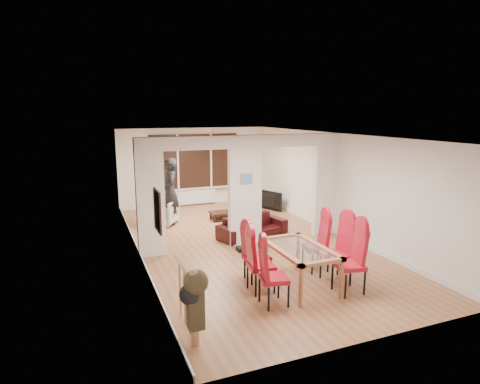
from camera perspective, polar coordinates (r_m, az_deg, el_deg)
floor at (r=9.73m, az=0.69°, el=-7.36°), size 5.00×9.00×0.01m
room_walls at (r=9.40m, az=0.71°, el=0.17°), size 5.00×9.00×2.60m
divider_wall at (r=9.40m, az=0.71°, el=0.17°), size 5.00×0.18×2.60m
bay_window_blinds at (r=13.53m, az=-6.49°, el=4.39°), size 3.00×0.08×1.80m
radiator at (r=13.69m, az=-6.33°, el=-0.62°), size 1.40×0.08×0.50m
pendant_light at (r=12.46m, az=-3.82°, el=6.85°), size 0.36×0.36×0.36m
stair_newel at (r=6.04m, az=-7.77°, el=-13.93°), size 0.40×1.20×1.10m
wall_poster at (r=6.39m, az=-11.68°, el=-2.65°), size 0.04×0.52×0.67m
pillar_photo at (r=9.25m, az=0.94°, el=1.89°), size 0.30×0.03×0.25m
dining_table at (r=7.47m, az=8.42°, el=-10.41°), size 0.88×1.57×0.74m
dining_chair_la at (r=6.66m, az=4.87°, el=-11.44°), size 0.52×0.52×1.09m
dining_chair_lb at (r=7.12m, az=3.02°, el=-9.83°), size 0.49×0.49×1.10m
dining_chair_lc at (r=7.56m, az=2.39°, el=-8.74°), size 0.47×0.47×1.05m
dining_chair_ra at (r=7.30m, az=15.28°, el=-9.34°), size 0.56×0.56×1.18m
dining_chair_rb at (r=7.73m, az=13.52°, el=-8.09°), size 0.49×0.49×1.18m
dining_chair_rc at (r=8.16m, az=10.74°, el=-7.20°), size 0.51×0.51×1.11m
sofa at (r=10.21m, az=1.79°, el=-4.90°), size 1.94×1.17×0.53m
armchair at (r=11.44m, az=-11.06°, el=-2.84°), size 1.08×1.08×0.72m
person at (r=11.35m, az=-9.90°, el=0.07°), size 0.70×0.48×1.87m
television at (r=12.93m, az=3.77°, el=-1.24°), size 1.04×0.55×0.62m
coffee_table at (r=11.87m, az=-1.75°, el=-3.31°), size 1.10×0.65×0.24m
bottle at (r=11.76m, az=-1.34°, el=-2.11°), size 0.07×0.07×0.29m
bowl at (r=11.81m, az=-1.42°, el=-2.66°), size 0.20×0.20×0.05m
shoes at (r=9.24m, az=0.32°, el=-8.08°), size 0.23×0.25×0.10m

